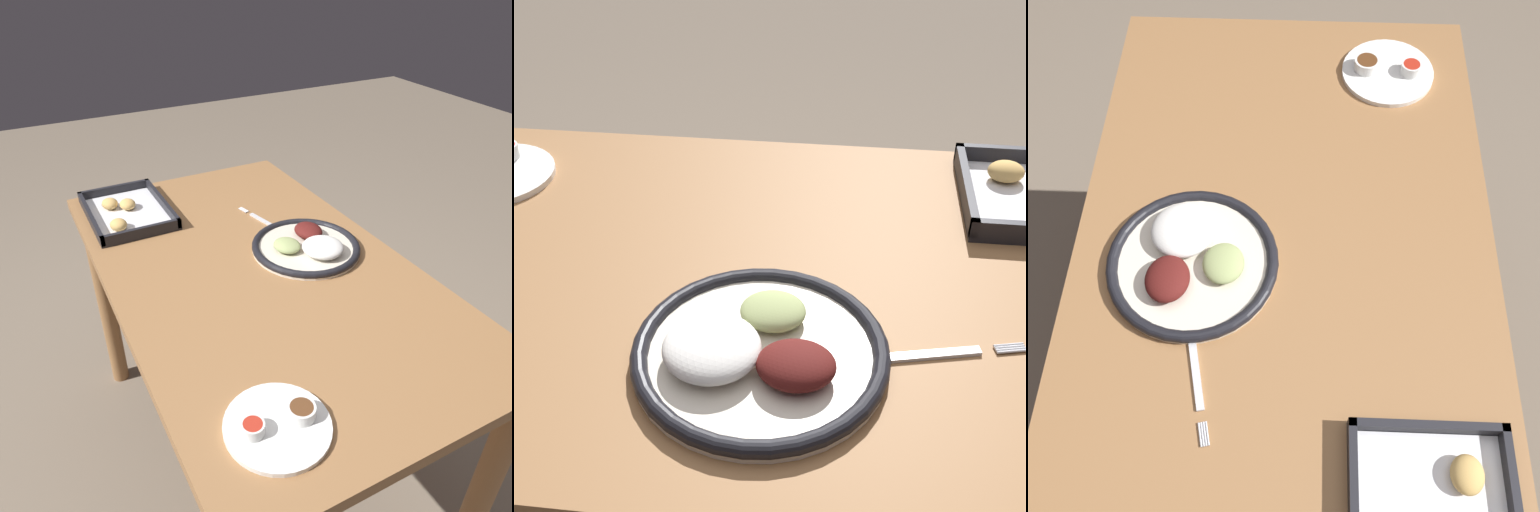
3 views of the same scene
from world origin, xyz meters
TOP-DOWN VIEW (x-y plane):
  - ground_plane at (0.00, 0.00)m, footprint 8.00×8.00m
  - dining_table at (0.00, 0.00)m, footprint 1.23×0.73m
  - dinner_plate at (0.01, -0.16)m, footprint 0.29×0.29m
  - fork at (0.19, -0.13)m, footprint 0.21×0.06m
  - saucer_plate at (-0.46, 0.19)m, footprint 0.19×0.19m

SIDE VIEW (x-z plane):
  - ground_plane at x=0.00m, z-range 0.00..0.00m
  - dining_table at x=0.00m, z-range 0.26..1.03m
  - fork at x=0.19m, z-range 0.77..0.77m
  - saucer_plate at x=-0.46m, z-range 0.76..0.79m
  - dinner_plate at x=0.01m, z-range 0.76..0.81m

